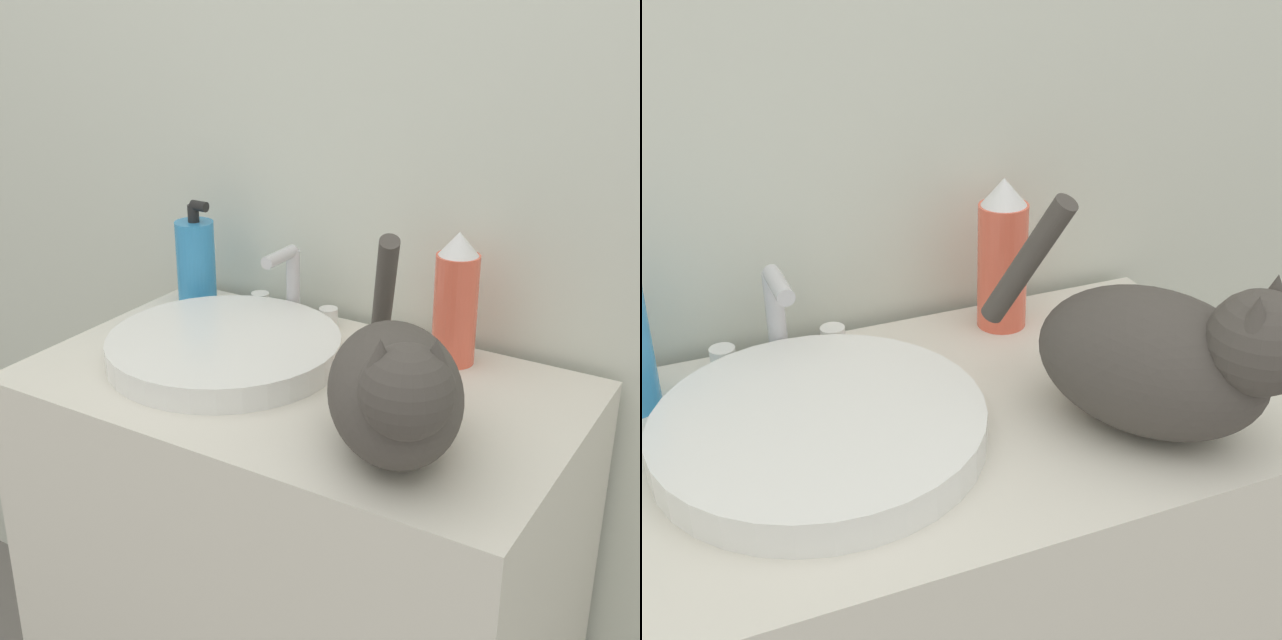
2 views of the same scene
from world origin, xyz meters
TOP-DOWN VIEW (x-y plane):
  - wall_back at (0.00, 0.53)m, footprint 6.00×0.05m
  - vanity_cabinet at (0.00, 0.24)m, footprint 0.82×0.50m
  - sink_basin at (-0.14, 0.24)m, footprint 0.36×0.36m
  - faucet at (-0.14, 0.43)m, footprint 0.17×0.09m
  - cat at (0.22, 0.13)m, footprint 0.28×0.36m
  - soap_bottle at (-0.32, 0.41)m, footprint 0.07×0.07m
  - spray_bottle at (0.16, 0.42)m, footprint 0.07×0.07m

SIDE VIEW (x-z plane):
  - vanity_cabinet at x=0.00m, z-range 0.00..0.89m
  - sink_basin at x=-0.14m, z-range 0.89..0.93m
  - faucet at x=-0.14m, z-range 0.88..1.01m
  - soap_bottle at x=-0.32m, z-range 0.87..1.07m
  - cat at x=0.22m, z-range 0.86..1.11m
  - spray_bottle at x=0.16m, z-range 0.89..1.10m
  - wall_back at x=0.00m, z-range 0.00..2.50m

